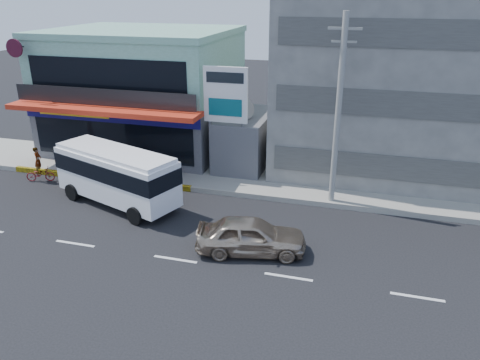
# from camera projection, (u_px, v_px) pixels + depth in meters

# --- Properties ---
(ground) EXTENTS (120.00, 120.00, 0.00)m
(ground) POSITION_uv_depth(u_px,v_px,m) (175.00, 259.00, 20.40)
(ground) COLOR black
(ground) RESTS_ON ground
(sidewalk) EXTENTS (70.00, 5.00, 0.30)m
(sidewalk) POSITION_uv_depth(u_px,v_px,m) (317.00, 186.00, 27.55)
(sidewalk) COLOR gray
(sidewalk) RESTS_ON ground
(shop_building) EXTENTS (12.40, 11.70, 8.00)m
(shop_building) POSITION_uv_depth(u_px,v_px,m) (145.00, 93.00, 33.28)
(shop_building) COLOR #454449
(shop_building) RESTS_ON ground
(concrete_building) EXTENTS (16.00, 12.00, 14.00)m
(concrete_building) POSITION_uv_depth(u_px,v_px,m) (417.00, 58.00, 28.59)
(concrete_building) COLOR gray
(concrete_building) RESTS_ON ground
(gap_structure) EXTENTS (3.00, 6.00, 3.50)m
(gap_structure) POSITION_uv_depth(u_px,v_px,m) (246.00, 141.00, 30.41)
(gap_structure) COLOR #454449
(gap_structure) RESTS_ON ground
(satellite_dish) EXTENTS (1.50, 1.50, 0.15)m
(satellite_dish) POSITION_uv_depth(u_px,v_px,m) (242.00, 117.00, 28.82)
(satellite_dish) COLOR slate
(satellite_dish) RESTS_ON gap_structure
(billboard) EXTENTS (2.60, 0.18, 6.90)m
(billboard) POSITION_uv_depth(u_px,v_px,m) (226.00, 101.00, 26.83)
(billboard) COLOR gray
(billboard) RESTS_ON ground
(utility_pole_near) EXTENTS (1.60, 0.30, 10.00)m
(utility_pole_near) POSITION_uv_depth(u_px,v_px,m) (338.00, 113.00, 23.52)
(utility_pole_near) COLOR #999993
(utility_pole_near) RESTS_ON ground
(minibus) EXTENTS (7.72, 4.71, 3.08)m
(minibus) POSITION_uv_depth(u_px,v_px,m) (116.00, 173.00, 24.94)
(minibus) COLOR white
(minibus) RESTS_ON ground
(sedan) EXTENTS (5.16, 2.92, 1.66)m
(sedan) POSITION_uv_depth(u_px,v_px,m) (251.00, 236.00, 20.66)
(sedan) COLOR tan
(sedan) RESTS_ON ground
(motorcycle_rider) EXTENTS (1.79, 1.10, 2.17)m
(motorcycle_rider) POSITION_uv_depth(u_px,v_px,m) (40.00, 170.00, 28.38)
(motorcycle_rider) COLOR #5F0D13
(motorcycle_rider) RESTS_ON ground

